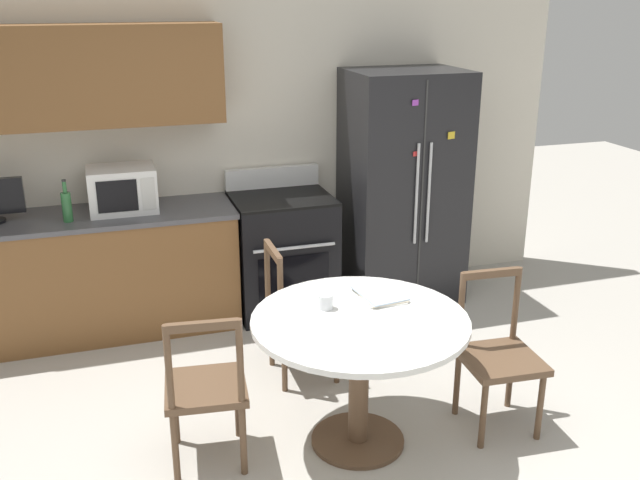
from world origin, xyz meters
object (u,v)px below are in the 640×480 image
at_px(microwave, 122,189).
at_px(dining_chair_far, 299,314).
at_px(oven_range, 283,252).
at_px(counter_bottle, 67,206).
at_px(refrigerator, 403,188).
at_px(dining_chair_left, 206,390).
at_px(dining_chair_right, 498,357).
at_px(candle_glass, 326,302).

distance_m(microwave, dining_chair_far, 1.60).
relative_size(oven_range, counter_bottle, 3.68).
distance_m(refrigerator, dining_chair_left, 2.60).
height_order(refrigerator, oven_range, refrigerator).
height_order(dining_chair_left, dining_chair_right, same).
bearing_deg(dining_chair_far, refrigerator, 131.66).
distance_m(refrigerator, dining_chair_far, 1.61).
distance_m(dining_chair_far, candle_glass, 0.75).
distance_m(microwave, dining_chair_left, 1.95).
bearing_deg(dining_chair_right, dining_chair_left, -1.31).
relative_size(microwave, dining_chair_far, 0.52).
xyz_separation_m(dining_chair_right, dining_chair_far, (-0.92, 0.88, 0.00)).
bearing_deg(refrigerator, candle_glass, -125.53).
xyz_separation_m(oven_range, counter_bottle, (-1.53, -0.09, 0.54)).
xyz_separation_m(counter_bottle, dining_chair_left, (0.65, -1.68, -0.58)).
distance_m(dining_chair_left, dining_chair_right, 1.64).
bearing_deg(microwave, oven_range, -2.72).
bearing_deg(refrigerator, dining_chair_far, -138.79).
xyz_separation_m(counter_bottle, dining_chair_far, (1.36, -0.95, -0.58)).
height_order(dining_chair_far, candle_glass, dining_chair_far).
distance_m(counter_bottle, dining_chair_far, 1.75).
height_order(refrigerator, dining_chair_right, refrigerator).
distance_m(oven_range, dining_chair_right, 2.06).
distance_m(oven_range, microwave, 1.29).
relative_size(oven_range, dining_chair_far, 1.20).
distance_m(refrigerator, microwave, 2.14).
height_order(counter_bottle, dining_chair_far, counter_bottle).
relative_size(refrigerator, dining_chair_right, 2.03).
height_order(refrigerator, candle_glass, refrigerator).
height_order(refrigerator, counter_bottle, refrigerator).
xyz_separation_m(oven_range, dining_chair_right, (0.75, -1.92, -0.03)).
bearing_deg(dining_chair_far, dining_chair_right, 46.71).
relative_size(microwave, dining_chair_left, 0.52).
relative_size(refrigerator, dining_chair_far, 2.03).
bearing_deg(dining_chair_left, candle_glass, 13.77).
relative_size(counter_bottle, dining_chair_right, 0.33).
bearing_deg(counter_bottle, candle_glass, -50.24).
height_order(microwave, dining_chair_left, microwave).
xyz_separation_m(dining_chair_left, candle_glass, (0.68, 0.09, 0.37)).
relative_size(refrigerator, candle_glass, 22.33).
relative_size(oven_range, dining_chair_left, 1.20).
relative_size(counter_bottle, dining_chair_far, 0.33).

